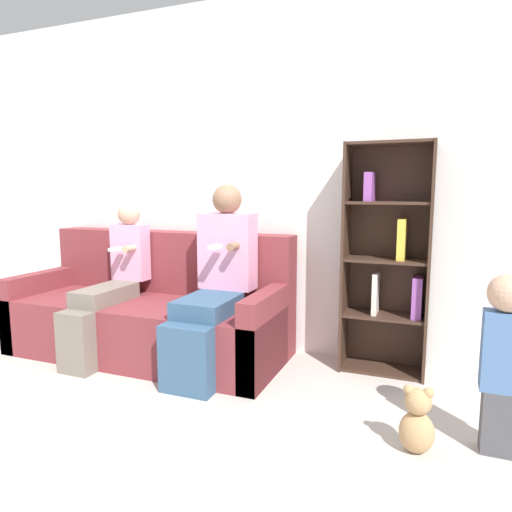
# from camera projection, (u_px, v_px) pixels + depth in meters

# --- Properties ---
(ground_plane) EXTENTS (14.00, 14.00, 0.00)m
(ground_plane) POSITION_uv_depth(u_px,v_px,m) (133.00, 383.00, 2.83)
(ground_plane) COLOR #BCB2A8
(back_wall) EXTENTS (10.00, 0.06, 2.55)m
(back_wall) POSITION_uv_depth(u_px,v_px,m) (203.00, 179.00, 3.53)
(back_wall) COLOR silver
(back_wall) RESTS_ON ground_plane
(couch) EXTENTS (2.00, 0.82, 0.87)m
(couch) POSITION_uv_depth(u_px,v_px,m) (152.00, 313.00, 3.35)
(couch) COLOR maroon
(couch) RESTS_ON ground_plane
(adult_seated) EXTENTS (0.38, 0.74, 1.23)m
(adult_seated) POSITION_uv_depth(u_px,v_px,m) (215.00, 278.00, 2.96)
(adult_seated) COLOR #335170
(adult_seated) RESTS_ON ground_plane
(child_seated) EXTENTS (0.28, 0.74, 1.09)m
(child_seated) POSITION_uv_depth(u_px,v_px,m) (110.00, 282.00, 3.24)
(child_seated) COLOR #70665B
(child_seated) RESTS_ON ground_plane
(toddler_standing) EXTENTS (0.18, 0.17, 0.83)m
(toddler_standing) POSITION_uv_depth(u_px,v_px,m) (504.00, 354.00, 2.01)
(toddler_standing) COLOR #47474C
(toddler_standing) RESTS_ON ground_plane
(bookshelf) EXTENTS (0.54, 0.28, 1.48)m
(bookshelf) POSITION_uv_depth(u_px,v_px,m) (388.00, 259.00, 2.96)
(bookshelf) COLOR #3D281E
(bookshelf) RESTS_ON ground_plane
(teddy_bear) EXTENTS (0.16, 0.13, 0.32)m
(teddy_bear) POSITION_uv_depth(u_px,v_px,m) (417.00, 422.00, 2.06)
(teddy_bear) COLOR tan
(teddy_bear) RESTS_ON ground_plane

